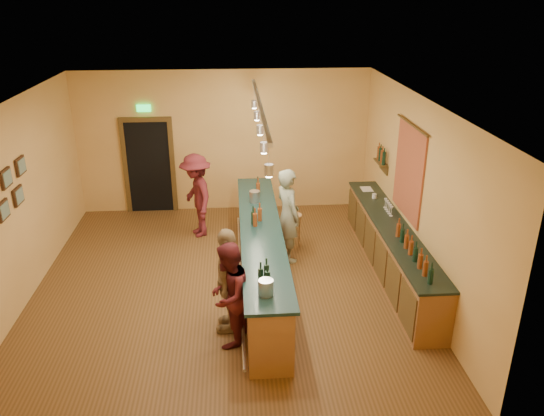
{
  "coord_description": "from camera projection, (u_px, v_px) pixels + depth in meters",
  "views": [
    {
      "loc": [
        0.21,
        -8.11,
        4.79
      ],
      "look_at": [
        0.84,
        0.2,
        1.33
      ],
      "focal_mm": 35.0,
      "sensor_mm": 36.0,
      "label": 1
    }
  ],
  "objects": [
    {
      "name": "wall_back",
      "position": [
        224.0,
        142.0,
        11.9
      ],
      "size": [
        6.5,
        0.02,
        3.2
      ],
      "primitive_type": "cube",
      "color": "tan",
      "rests_on": "floor"
    },
    {
      "name": "ceiling",
      "position": [
        218.0,
        101.0,
        8.06
      ],
      "size": [
        6.5,
        7.0,
        0.02
      ],
      "primitive_type": "cube",
      "color": "silver",
      "rests_on": "wall_back"
    },
    {
      "name": "customer_a",
      "position": [
        229.0,
        295.0,
        7.47
      ],
      "size": [
        0.82,
        0.92,
        1.58
      ],
      "primitive_type": "imported",
      "rotation": [
        0.0,
        0.0,
        -1.92
      ],
      "color": "#59191E",
      "rests_on": "floor"
    },
    {
      "name": "tapestry",
      "position": [
        409.0,
        172.0,
        9.17
      ],
      "size": [
        0.03,
        1.4,
        1.6
      ],
      "primitive_type": "cube",
      "color": "maroon",
      "rests_on": "wall_right"
    },
    {
      "name": "doorway",
      "position": [
        149.0,
        164.0,
        11.94
      ],
      "size": [
        1.15,
        0.09,
        2.48
      ],
      "color": "black",
      "rests_on": "wall_back"
    },
    {
      "name": "customer_b",
      "position": [
        229.0,
        280.0,
        7.79
      ],
      "size": [
        0.53,
        1.01,
        1.65
      ],
      "primitive_type": "imported",
      "rotation": [
        0.0,
        0.0,
        -1.7
      ],
      "color": "#997A51",
      "rests_on": "floor"
    },
    {
      "name": "wall_right",
      "position": [
        416.0,
        194.0,
        8.9
      ],
      "size": [
        0.02,
        7.0,
        3.2
      ],
      "primitive_type": "cube",
      "color": "tan",
      "rests_on": "floor"
    },
    {
      "name": "customer_c",
      "position": [
        197.0,
        196.0,
        10.83
      ],
      "size": [
        0.99,
        1.28,
        1.75
      ],
      "primitive_type": "imported",
      "rotation": [
        0.0,
        0.0,
        -1.23
      ],
      "color": "#59191E",
      "rests_on": "floor"
    },
    {
      "name": "pendant_track",
      "position": [
        260.0,
        115.0,
        8.19
      ],
      "size": [
        0.11,
        4.6,
        0.5
      ],
      "color": "silver",
      "rests_on": "ceiling"
    },
    {
      "name": "tasting_bar",
      "position": [
        261.0,
        252.0,
        9.1
      ],
      "size": [
        0.73,
        5.1,
        1.38
      ],
      "color": "brown",
      "rests_on": "floor"
    },
    {
      "name": "wall_front",
      "position": [
        218.0,
        323.0,
        5.45
      ],
      "size": [
        6.5,
        0.02,
        3.2
      ],
      "primitive_type": "cube",
      "color": "tan",
      "rests_on": "floor"
    },
    {
      "name": "bottle_shelf",
      "position": [
        382.0,
        157.0,
        10.62
      ],
      "size": [
        0.17,
        0.55,
        0.54
      ],
      "color": "#443014",
      "rests_on": "wall_right"
    },
    {
      "name": "bar_stool",
      "position": [
        293.0,
        222.0,
        10.43
      ],
      "size": [
        0.34,
        0.34,
        0.69
      ],
      "rotation": [
        0.0,
        0.0,
        -0.05
      ],
      "color": "#9B6E46",
      "rests_on": "floor"
    },
    {
      "name": "bartender",
      "position": [
        288.0,
        215.0,
        9.82
      ],
      "size": [
        0.65,
        0.77,
        1.8
      ],
      "primitive_type": "imported",
      "rotation": [
        0.0,
        0.0,
        1.96
      ],
      "color": "gray",
      "rests_on": "floor"
    },
    {
      "name": "wall_left",
      "position": [
        18.0,
        205.0,
        8.45
      ],
      "size": [
        0.02,
        7.0,
        3.2
      ],
      "primitive_type": "cube",
      "color": "tan",
      "rests_on": "floor"
    },
    {
      "name": "floor",
      "position": [
        225.0,
        284.0,
        9.29
      ],
      "size": [
        7.0,
        7.0,
        0.0
      ],
      "primitive_type": "plane",
      "color": "#553718",
      "rests_on": "ground"
    },
    {
      "name": "back_counter",
      "position": [
        391.0,
        249.0,
        9.47
      ],
      "size": [
        0.6,
        4.55,
        1.27
      ],
      "color": "brown",
      "rests_on": "floor"
    }
  ]
}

